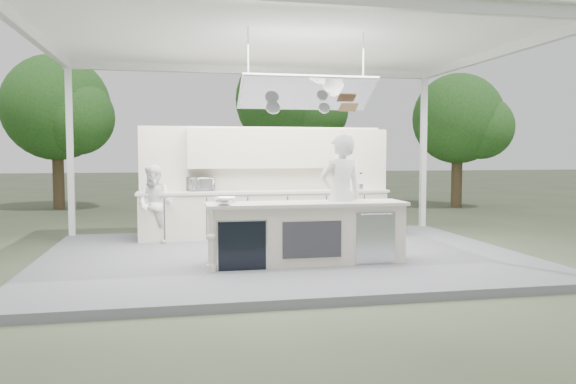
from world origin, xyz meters
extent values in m
plane|color=#454E35|center=(0.00, 0.00, 0.00)|extent=(90.00, 90.00, 0.00)
cube|color=#55555A|center=(0.00, 0.00, 0.06)|extent=(8.00, 6.00, 0.12)
cube|color=white|center=(3.90, 2.90, 1.85)|extent=(0.12, 0.12, 3.70)
cube|color=white|center=(-3.90, 2.90, 1.85)|extent=(0.12, 0.12, 3.70)
cube|color=white|center=(0.00, 0.00, 3.78)|extent=(8.20, 6.20, 0.16)
cube|color=white|center=(0.00, 2.90, 3.62)|extent=(8.00, 0.12, 0.16)
cube|color=white|center=(-3.90, 0.00, 3.62)|extent=(0.12, 6.00, 0.16)
cube|color=white|center=(3.90, 0.00, 3.62)|extent=(0.12, 6.00, 0.16)
cube|color=white|center=(0.20, -0.90, 2.75)|extent=(2.00, 0.71, 0.43)
cube|color=white|center=(0.20, -0.90, 2.75)|extent=(2.06, 0.76, 0.46)
cylinder|color=white|center=(-0.70, -0.90, 3.23)|extent=(0.02, 0.02, 0.95)
cylinder|color=white|center=(1.10, -0.90, 3.23)|extent=(0.02, 0.02, 0.95)
cylinder|color=silver|center=(-0.30, -0.75, 2.53)|extent=(0.22, 0.14, 0.21)
cylinder|color=silver|center=(0.50, -0.80, 2.53)|extent=(0.18, 0.12, 0.18)
cube|color=brown|center=(0.90, -0.78, 2.55)|extent=(0.28, 0.18, 0.12)
cube|color=beige|center=(0.20, -0.90, 0.57)|extent=(3.00, 0.70, 0.90)
cube|color=beige|center=(0.20, -0.90, 1.04)|extent=(3.10, 0.78, 0.05)
cylinder|color=beige|center=(-1.30, -1.25, 0.58)|extent=(0.11, 0.11, 0.92)
cube|color=black|center=(-0.85, -1.25, 0.48)|extent=(0.70, 0.04, 0.72)
cube|color=silver|center=(-0.85, -1.26, 0.48)|extent=(0.74, 0.03, 0.72)
cube|color=#2D2C31|center=(0.20, -1.26, 0.54)|extent=(0.90, 0.02, 0.55)
cube|color=silver|center=(1.20, -1.26, 0.54)|extent=(0.62, 0.02, 0.78)
cube|color=beige|center=(0.00, 1.90, 0.57)|extent=(5.00, 0.65, 0.90)
cube|color=beige|center=(0.00, 1.90, 1.04)|extent=(5.08, 0.72, 0.05)
cube|color=beige|center=(0.00, 2.20, 1.25)|extent=(5.00, 0.10, 2.25)
cube|color=beige|center=(0.00, 2.07, 1.92)|extent=(3.10, 0.38, 0.80)
cube|color=beige|center=(2.10, 2.02, 1.67)|extent=(0.90, 0.45, 1.30)
cube|color=brown|center=(2.10, 2.02, 1.67)|extent=(0.84, 0.40, 0.03)
cylinder|color=silver|center=(2.00, 1.88, 1.13)|extent=(0.20, 0.20, 0.12)
cylinder|color=black|center=(2.00, 1.88, 1.29)|extent=(0.17, 0.17, 0.20)
cylinder|color=black|center=(2.35, 1.88, 1.12)|extent=(0.16, 0.16, 0.10)
cone|color=black|center=(2.35, 1.88, 1.29)|extent=(0.14, 0.14, 0.24)
cylinder|color=#4E3D27|center=(-5.50, 10.00, 1.05)|extent=(0.36, 0.36, 2.10)
sphere|color=#396927|center=(-5.50, 10.00, 3.29)|extent=(3.40, 3.40, 3.40)
sphere|color=#396927|center=(-4.82, 9.49, 2.95)|extent=(2.38, 2.38, 2.38)
cylinder|color=#4E3D27|center=(2.50, 12.00, 1.22)|extent=(0.36, 0.36, 2.45)
sphere|color=#396927|center=(2.50, 12.00, 3.85)|extent=(4.00, 4.00, 4.00)
sphere|color=#396927|center=(3.30, 11.40, 3.45)|extent=(2.80, 2.80, 2.80)
cylinder|color=#4E3D27|center=(7.50, 8.00, 0.96)|extent=(0.36, 0.36, 1.92)
sphere|color=#396927|center=(7.50, 8.00, 2.97)|extent=(3.00, 3.00, 3.00)
sphere|color=#396927|center=(8.10, 7.55, 2.67)|extent=(2.10, 2.10, 2.10)
imported|color=silver|center=(0.81, -0.70, 1.13)|extent=(0.81, 0.60, 2.02)
imported|color=white|center=(-2.17, 1.55, 0.86)|extent=(0.89, 0.81, 1.49)
imported|color=silver|center=(-1.29, 2.08, 1.21)|extent=(0.58, 0.48, 0.27)
imported|color=silver|center=(-1.04, -0.66, 1.11)|extent=(0.42, 0.42, 0.08)
imported|color=silver|center=(-1.10, -1.15, 1.11)|extent=(0.26, 0.26, 0.08)
camera|label=1|loc=(-1.80, -9.32, 1.83)|focal=35.00mm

